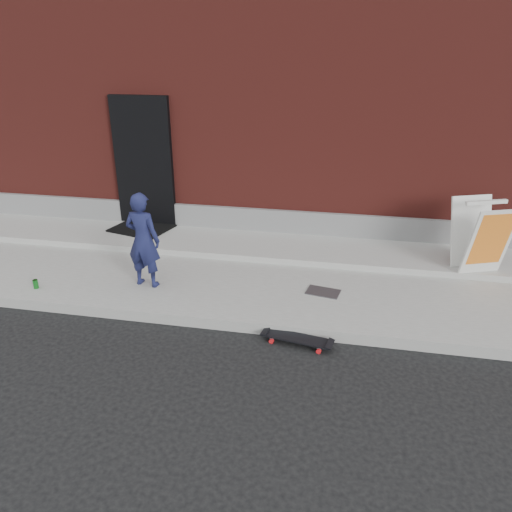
% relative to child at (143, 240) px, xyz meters
% --- Properties ---
extents(ground, '(80.00, 80.00, 0.00)m').
position_rel_child_xyz_m(ground, '(1.75, -0.76, -0.83)').
color(ground, black).
rests_on(ground, ground).
extents(sidewalk, '(20.00, 3.00, 0.15)m').
position_rel_child_xyz_m(sidewalk, '(1.75, 0.74, -0.76)').
color(sidewalk, gray).
rests_on(sidewalk, ground).
extents(apron, '(20.00, 1.20, 0.10)m').
position_rel_child_xyz_m(apron, '(1.75, 1.64, -0.63)').
color(apron, '#989993').
rests_on(apron, sidewalk).
extents(building, '(20.00, 8.10, 5.00)m').
position_rel_child_xyz_m(building, '(1.75, 6.23, 1.66)').
color(building, '#5D1E19').
rests_on(building, ground).
extents(child, '(0.54, 0.39, 1.37)m').
position_rel_child_xyz_m(child, '(0.00, 0.00, 0.00)').
color(child, '#181C43').
rests_on(child, sidewalk).
extents(skateboard, '(0.88, 0.37, 0.10)m').
position_rel_child_xyz_m(skateboard, '(2.27, -0.88, -0.76)').
color(skateboard, red).
rests_on(skateboard, ground).
extents(pizza_sign, '(0.86, 0.93, 1.06)m').
position_rel_child_xyz_m(pizza_sign, '(4.67, 1.21, -0.05)').
color(pizza_sign, silver).
rests_on(pizza_sign, apron).
extents(soda_can, '(0.09, 0.09, 0.13)m').
position_rel_child_xyz_m(soda_can, '(-1.50, -0.42, -0.62)').
color(soda_can, '#1B8727').
rests_on(soda_can, sidewalk).
extents(doormat, '(1.14, 1.01, 0.03)m').
position_rel_child_xyz_m(doormat, '(-0.86, 1.87, -0.57)').
color(doormat, black).
rests_on(doormat, apron).
extents(utility_plate, '(0.50, 0.37, 0.01)m').
position_rel_child_xyz_m(utility_plate, '(2.50, 0.23, -0.68)').
color(utility_plate, '#4A4A4E').
rests_on(utility_plate, sidewalk).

